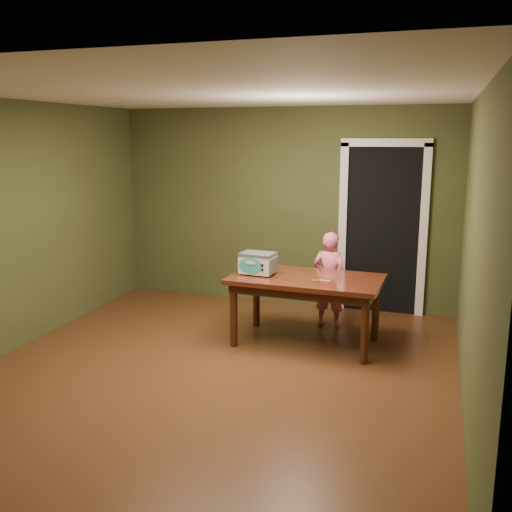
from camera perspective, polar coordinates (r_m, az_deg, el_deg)
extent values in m
plane|color=#502C16|center=(5.61, -4.24, -11.50)|extent=(5.00, 5.00, 0.00)
cube|color=#424927|center=(7.58, 2.76, 4.86)|extent=(4.50, 0.02, 2.60)
cube|color=#424927|center=(3.14, -22.14, -6.14)|extent=(4.50, 0.02, 2.60)
cube|color=#424927|center=(6.43, -23.37, 2.64)|extent=(0.02, 5.00, 2.60)
cube|color=#424927|center=(4.86, 20.92, 0.13)|extent=(0.02, 5.00, 2.60)
cube|color=white|center=(5.17, -4.69, 16.02)|extent=(4.50, 5.00, 0.02)
cube|color=black|center=(7.68, 12.74, 2.79)|extent=(0.90, 0.60, 2.10)
cube|color=black|center=(7.37, 12.51, 2.43)|extent=(0.90, 0.02, 2.10)
cube|color=white|center=(7.42, 8.65, 2.64)|extent=(0.10, 0.06, 2.20)
cube|color=white|center=(7.33, 16.39, 2.17)|extent=(0.10, 0.06, 2.20)
cube|color=white|center=(7.26, 12.89, 11.00)|extent=(1.10, 0.06, 0.10)
cube|color=#37180C|center=(6.13, 5.05, -2.32)|extent=(1.64, 0.97, 0.05)
cube|color=#38190E|center=(6.15, 5.04, -2.99)|extent=(1.51, 0.84, 0.10)
cylinder|color=#38190E|center=(6.13, -2.24, -5.92)|extent=(0.08, 0.08, 0.70)
cylinder|color=#38190E|center=(6.76, 0.04, -4.22)|extent=(0.08, 0.08, 0.70)
cylinder|color=#38190E|center=(5.77, 10.82, -7.29)|extent=(0.08, 0.08, 0.70)
cylinder|color=#38190E|center=(6.43, 11.88, -5.33)|extent=(0.08, 0.08, 0.70)
cylinder|color=#4C4F54|center=(6.19, -1.41, -1.82)|extent=(0.02, 0.02, 0.02)
cylinder|color=#4C4F54|center=(6.37, -0.69, -1.44)|extent=(0.02, 0.02, 0.02)
cylinder|color=#4C4F54|center=(6.08, 1.12, -2.08)|extent=(0.02, 0.02, 0.02)
cylinder|color=#4C4F54|center=(6.26, 1.78, -1.68)|extent=(0.02, 0.02, 0.02)
cube|color=silver|center=(6.20, 0.19, -0.78)|extent=(0.38, 0.28, 0.20)
cube|color=#4C4F54|center=(6.18, 0.19, 0.19)|extent=(0.38, 0.29, 0.03)
cube|color=#4C4F54|center=(6.27, -1.37, -0.63)|extent=(0.04, 0.23, 0.16)
cube|color=#4C4F54|center=(6.13, 1.79, -0.93)|extent=(0.04, 0.23, 0.16)
ellipsoid|color=teal|center=(6.09, -0.55, -1.00)|extent=(0.27, 0.03, 0.17)
cylinder|color=black|center=(6.03, 0.63, -0.91)|extent=(0.03, 0.01, 0.02)
cylinder|color=black|center=(6.04, 0.63, -1.39)|extent=(0.02, 0.01, 0.02)
cylinder|color=silver|center=(5.92, 5.90, -2.49)|extent=(0.10, 0.10, 0.02)
cylinder|color=#4A2A18|center=(5.92, 5.90, -2.43)|extent=(0.09, 0.09, 0.01)
cube|color=tan|center=(5.98, 6.57, -2.43)|extent=(0.18, 0.03, 0.01)
imported|color=#ED6186|center=(6.76, 7.37, -2.36)|extent=(0.45, 0.33, 1.15)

